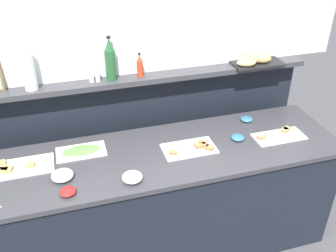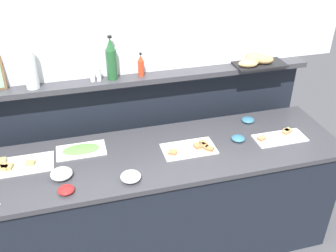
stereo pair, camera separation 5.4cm
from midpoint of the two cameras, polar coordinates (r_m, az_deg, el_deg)
ground_plane at (r=3.60m, az=-3.88°, el=-10.61°), size 12.00×12.00×0.00m
buffet_counter at (r=2.86m, az=-1.70°, el=-11.63°), size 2.67×0.71×0.90m
back_ledge_unit at (r=3.13m, az=-4.05°, el=-2.23°), size 2.71×0.22×1.28m
sandwich_platter_front at (r=2.62m, az=4.10°, el=-3.39°), size 0.37×0.21×0.04m
sandwich_platter_side at (r=2.86m, az=17.00°, el=-1.61°), size 0.37×0.17×0.04m
sandwich_platter_rear at (r=2.63m, az=-20.72°, el=-5.48°), size 0.36×0.21×0.04m
cold_cuts_platter at (r=2.66m, az=-12.40°, el=-3.55°), size 0.33×0.18×0.02m
glass_bowl_large at (r=2.44m, az=-15.16°, el=-7.01°), size 0.14×0.14×0.05m
glass_bowl_medium at (r=2.35m, az=-4.98°, el=-7.65°), size 0.13×0.13×0.05m
condiment_bowl_red at (r=2.76m, az=11.09°, el=-1.84°), size 0.10×0.10×0.03m
condiment_bowl_cream at (r=3.00m, az=12.46°, el=0.90°), size 0.10×0.10×0.03m
condiment_bowl_teal at (r=2.33m, az=-14.47°, el=-9.31°), size 0.10×0.10×0.03m
wine_bottle_green at (r=2.71m, az=-7.96°, el=9.85°), size 0.08×0.08×0.32m
hot_sauce_bottle at (r=2.76m, az=-3.54°, el=9.04°), size 0.04×0.04×0.18m
salt_shaker at (r=2.72m, az=-10.76°, el=7.47°), size 0.03×0.03×0.09m
pepper_shaker at (r=2.73m, az=-9.84°, el=7.59°), size 0.03×0.03×0.09m
bread_basket at (r=3.04m, az=13.66°, el=9.59°), size 0.40×0.26×0.08m
water_carafe at (r=2.70m, az=-19.55°, el=7.91°), size 0.09×0.09×0.25m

